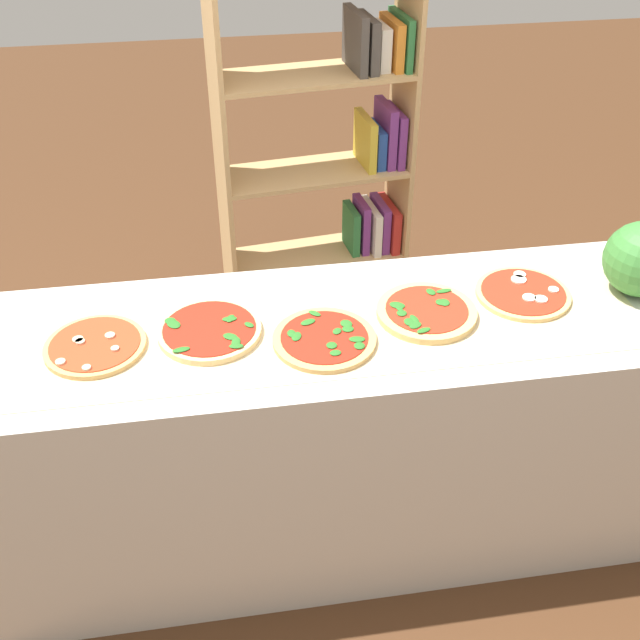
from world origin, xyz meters
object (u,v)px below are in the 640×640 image
pizza_mushroom_0 (95,346)px  pizza_mozzarella_4 (523,293)px  pizza_spinach_1 (210,331)px  bookshelf (339,177)px  pizza_spinach_2 (325,339)px  pizza_spinach_3 (427,313)px

pizza_mushroom_0 → pizza_mozzarella_4: pizza_mushroom_0 is taller
pizza_mushroom_0 → pizza_spinach_1: bearing=3.1°
pizza_mushroom_0 → bookshelf: 1.50m
pizza_spinach_1 → bookshelf: bookshelf is taller
pizza_spinach_2 → pizza_spinach_3: 0.33m
pizza_mushroom_0 → pizza_spinach_3: (0.96, 0.01, 0.00)m
pizza_spinach_1 → bookshelf: (0.59, 1.17, -0.12)m
pizza_mozzarella_4 → pizza_mushroom_0: bearing=-177.1°
pizza_spinach_2 → pizza_spinach_3: bearing=13.3°
pizza_spinach_3 → bookshelf: bearing=92.6°
pizza_spinach_2 → pizza_mozzarella_4: same height
pizza_mushroom_0 → pizza_spinach_3: bearing=0.4°
pizza_spinach_1 → bookshelf: bearing=63.4°
pizza_mushroom_0 → pizza_spinach_1: size_ratio=0.95×
pizza_spinach_2 → pizza_mozzarella_4: (0.64, 0.13, -0.00)m
pizza_mushroom_0 → bookshelf: bookshelf is taller
pizza_spinach_2 → bookshelf: bookshelf is taller
pizza_spinach_2 → bookshelf: 1.29m
pizza_mozzarella_4 → bookshelf: 1.19m
pizza_spinach_1 → pizza_spinach_2: size_ratio=1.01×
pizza_mushroom_0 → pizza_mozzarella_4: size_ratio=0.98×
pizza_spinach_1 → pizza_mushroom_0: bearing=-176.9°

